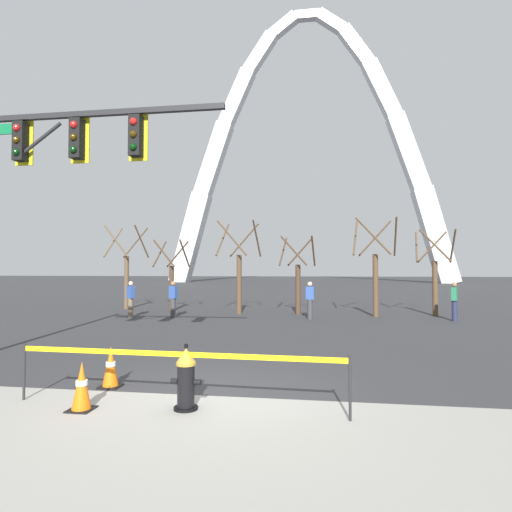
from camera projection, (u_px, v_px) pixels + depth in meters
The scene contains 17 objects.
ground_plane at pixel (218, 394), 7.18m from camera, with size 240.00×240.00×0.00m, color #333335.
fire_hydrant at pixel (186, 379), 6.39m from camera, with size 0.46×0.48×0.99m.
caution_tape_barrier at pixel (175, 368), 6.38m from camera, with size 5.19×0.24×0.92m.
traffic_cone_by_hydrant at pixel (82, 387), 6.35m from camera, with size 0.36×0.36×0.73m.
traffic_cone_mid_sidewalk at pixel (111, 367), 7.61m from camera, with size 0.36×0.36×0.73m.
traffic_signal_gantry at pixel (34, 175), 9.65m from camera, with size 6.42×0.44×6.00m.
monument_arch at pixel (308, 162), 68.30m from camera, with size 45.63×2.90×44.60m.
tree_far_left at pixel (127, 272), 22.59m from camera, with size 2.04×2.05×4.43m.
tree_left_mid at pixel (172, 279), 21.56m from camera, with size 1.67×1.68×3.61m.
tree_center_left at pixel (239, 273), 20.23m from camera, with size 2.03×2.04×4.41m.
tree_center_right at pixel (298, 280), 20.00m from camera, with size 1.70×1.71×3.68m.
tree_right_mid at pixel (375, 273), 18.92m from camera, with size 2.02×2.03×4.39m.
tree_far_right at pixel (435, 278), 19.31m from camera, with size 1.81×1.82×3.91m.
pedestrian_walking_left at pixel (454, 301), 17.32m from camera, with size 0.32×0.39×1.59m.
pedestrian_standing_center at pixel (173, 299), 18.57m from camera, with size 0.39×0.30×1.59m.
pedestrian_walking_right at pixel (131, 299), 18.66m from camera, with size 0.39×0.35×1.59m.
pedestrian_near_trees at pixel (310, 300), 17.97m from camera, with size 0.35×0.22×1.59m.
Camera 1 is at (1.71, -7.08, 2.12)m, focal length 29.75 mm.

